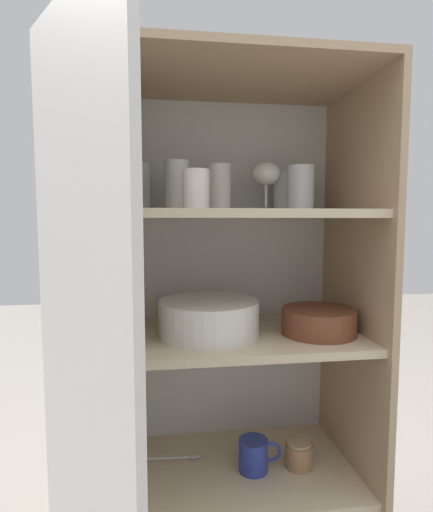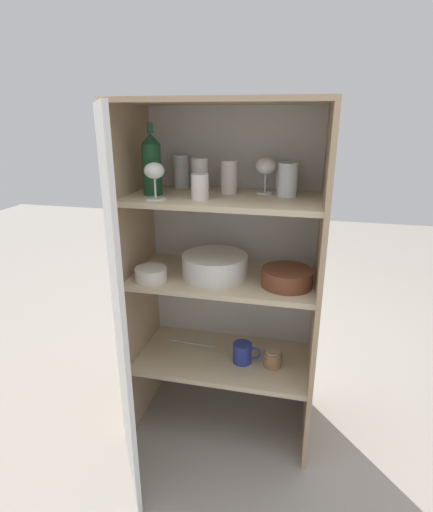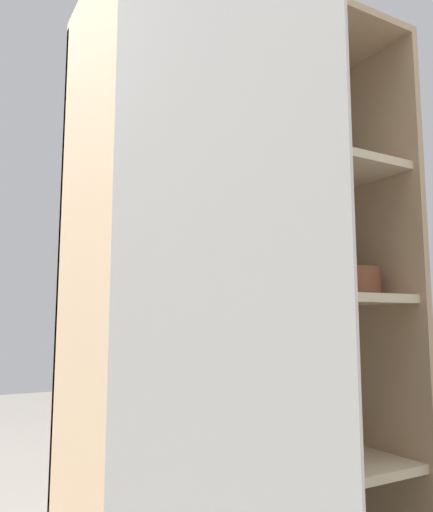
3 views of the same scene
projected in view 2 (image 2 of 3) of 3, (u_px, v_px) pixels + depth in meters
The scene contains 24 objects.
ground_plane at pixel (213, 448), 1.64m from camera, with size 8.00×8.00×0.00m, color gray.
cupboard_back_panel at pixel (233, 265), 1.77m from camera, with size 0.75×0.02×1.33m, color silver.
cupboard_side_left at pixel (138, 274), 1.67m from camera, with size 0.02×0.41×1.33m, color tan.
cupboard_side_right at pixel (317, 290), 1.51m from camera, with size 0.02×0.41×1.33m, color tan.
cupboard_top_panel at pixel (224, 101), 1.36m from camera, with size 0.75×0.41×0.02m, color tan.
shelf_board_lower at pixel (223, 358), 1.71m from camera, with size 0.71×0.37×0.02m, color beige.
shelf_board_middle at pixel (223, 278), 1.58m from camera, with size 0.71×0.37×0.02m, color beige.
shelf_board_upper at pixel (224, 199), 1.48m from camera, with size 0.71×0.37×0.02m, color beige.
cupboard_door at pixel (119, 317), 1.31m from camera, with size 0.21×0.32×1.33m.
tumbler_glass_0 at pixel (200, 187), 1.40m from camera, with size 0.06×0.06×0.09m.
tumbler_glass_1 at pixel (229, 177), 1.51m from camera, with size 0.06×0.06×0.12m.
tumbler_glass_2 at pixel (288, 180), 1.45m from camera, with size 0.07×0.07×0.12m.
tumbler_glass_3 at pixel (181, 172), 1.62m from camera, with size 0.06×0.06×0.13m.
tumbler_glass_4 at pixel (200, 175), 1.53m from camera, with size 0.06×0.06×0.13m.
tumbler_glass_5 at pixel (285, 177), 1.53m from camera, with size 0.07×0.07×0.11m.
wine_glass_0 at pixel (266, 167), 1.49m from camera, with size 0.08×0.08×0.14m.
wine_glass_1 at pixel (154, 174), 1.39m from camera, with size 0.07×0.07×0.13m.
wine_bottle at pixel (152, 164), 1.46m from camera, with size 0.07×0.07×0.26m.
plate_stack_white at pixel (215, 266), 1.56m from camera, with size 0.25×0.25×0.09m.
mixing_bowl_large at pixel (287, 277), 1.47m from camera, with size 0.19×0.19×0.07m.
serving_bowl_small at pixel (151, 273), 1.53m from camera, with size 0.12×0.12×0.05m.
coffee_mug_primary at pixel (243, 353), 1.65m from camera, with size 0.12×0.08×0.09m.
storage_jar at pixel (273, 358), 1.63m from camera, with size 0.07×0.07×0.07m.
serving_spoon at pixel (196, 344), 1.79m from camera, with size 0.21×0.03×0.01m.
Camera 2 is at (0.30, -1.25, 1.29)m, focal length 28.00 mm.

